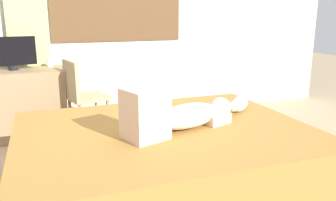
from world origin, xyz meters
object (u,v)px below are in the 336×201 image
cat (239,104)px  cup (50,63)px  bed (165,161)px  tv_monitor (12,53)px  person_lying (178,114)px  chair_by_desk (81,94)px  desk (23,103)px

cat → cup: bearing=131.3°
bed → tv_monitor: bearing=122.2°
bed → person_lying: person_lying is taller
cat → person_lying: bearing=-158.9°
chair_by_desk → desk: bearing=149.4°
desk → tv_monitor: (-0.05, -0.00, 0.55)m
bed → cat: size_ratio=7.12×
person_lying → tv_monitor: bearing=123.0°
bed → chair_by_desk: chair_by_desk is taller
cat → chair_by_desk: 1.67m
cat → cup: size_ratio=3.30×
tv_monitor → chair_by_desk: 0.85m
bed → cup: bearing=111.3°
desk → cup: size_ratio=9.84×
cat → tv_monitor: size_ratio=0.63×
desk → chair_by_desk: bearing=-30.6°
person_lying → cup: size_ratio=10.15×
desk → cat: bearing=-41.1°
cup → bed: bearing=-68.7°
tv_monitor → cup: (0.37, 0.11, -0.14)m
cat → chair_by_desk: bearing=134.6°
cat → chair_by_desk: chair_by_desk is taller
cup → chair_by_desk: bearing=-58.8°
cat → bed: bearing=-165.6°
cat → desk: (-1.76, 1.54, -0.22)m
person_lying → chair_by_desk: chair_by_desk is taller
person_lying → tv_monitor: size_ratio=1.93×
person_lying → cup: person_lying is taller
person_lying → cup: 2.06m
person_lying → cup: bearing=112.6°
bed → desk: 2.01m
desk → chair_by_desk: (0.59, -0.35, 0.14)m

